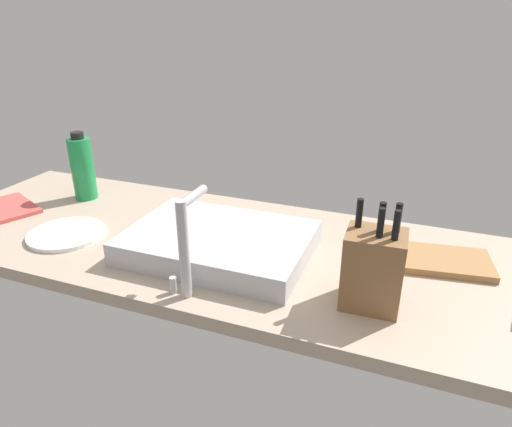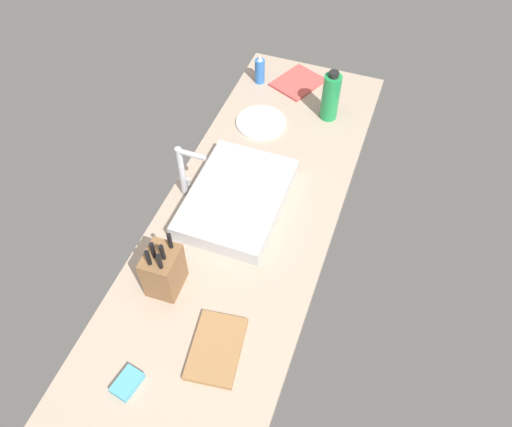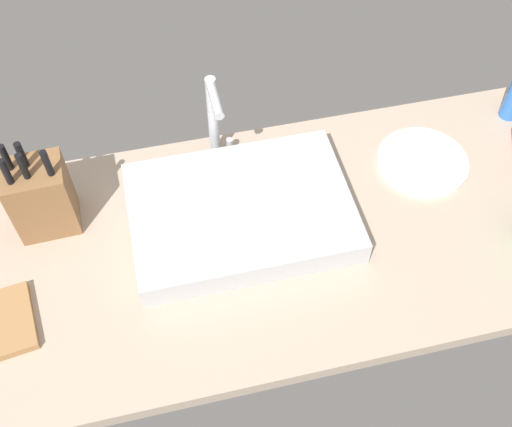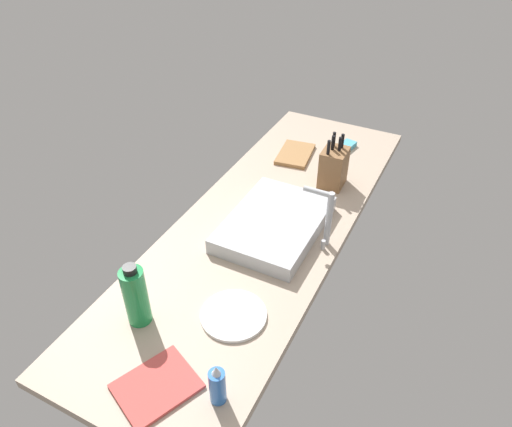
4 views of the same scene
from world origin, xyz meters
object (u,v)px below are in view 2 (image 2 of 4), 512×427
Objects in this scene: sink_basin at (237,198)px; knife_block at (164,270)px; cutting_board at (216,348)px; dish_towel at (298,82)px; soap_bottle at (260,70)px; dish_sponge at (127,383)px; faucet at (184,169)px; water_bottle at (331,97)px; dinner_plate at (261,122)px.

knife_block reaches higher than sink_basin.
sink_basin is 57.99cm from cutting_board.
dish_towel is (133.00, 14.91, -0.30)cm from cutting_board.
knife_block is 1.63× the size of soap_bottle.
cutting_board is at bearing -124.50° from knife_block.
sink_basin reaches higher than dish_sponge.
dish_towel is (4.76, -17.06, -5.70)cm from soap_bottle.
faucet is 1.61× the size of soap_bottle.
cutting_board is 2.50× the size of dish_sponge.
faucet is 1.03× the size of cutting_board.
dish_sponge is at bearing 169.72° from water_bottle.
water_bottle reaches higher than dish_towel.
faucet is at bearing 32.47° from cutting_board.
dish_sponge is (-34.16, -4.06, -7.73)cm from knife_block.
water_bottle is at bearing -10.28° from dish_sponge.
dinner_plate is at bearing -159.29° from soap_bottle.
faucet is 1.09× the size of dish_towel.
dish_towel is 151.86cm from dish_sponge.
sink_basin is 2.04× the size of faucet.
dinner_plate is (-14.29, 25.93, -10.15)cm from water_bottle.
dinner_plate is (46.70, -12.92, -12.84)cm from faucet.
knife_block is 1.02× the size of water_bottle.
knife_block reaches higher than dinner_plate.
dish_sponge is at bearing -175.25° from knife_block.
sink_basin reaches higher than dish_towel.
knife_block is 35.25cm from dish_sponge.
dinner_plate is at bearing 8.41° from sink_basin.
knife_block is (-40.58, 9.14, 5.83)cm from sink_basin.
knife_block reaches higher than water_bottle.
faucet reaches higher than soap_bottle.
knife_block reaches higher than soap_bottle.
water_bottle is 1.08× the size of dinner_plate.
sink_basin reaches higher than cutting_board.
dish_sponge is (-134.19, 24.33, -9.55)cm from water_bottle.
dish_towel is at bearing 47.39° from water_bottle.
dish_sponge is at bearing 178.03° from dish_towel.
faucet reaches higher than water_bottle.
dish_sponge is at bearing -179.24° from dinner_plate.
dish_sponge reaches higher than dish_towel.
water_bottle is 1.08× the size of dish_towel.
soap_bottle is 0.68× the size of dish_towel.
sink_basin is 74.93cm from dish_sponge.
knife_block reaches higher than dish_towel.
sink_basin is 2.01× the size of knife_block.
soap_bottle reaches higher than cutting_board.
faucet is 1.09× the size of dinner_plate.
sink_basin is 45.72cm from dinner_plate.
sink_basin is at bearing -14.72° from knife_block.
water_bottle is (115.42, -4.20, 9.85)cm from cutting_board.
cutting_board is at bearing -164.95° from sink_basin.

